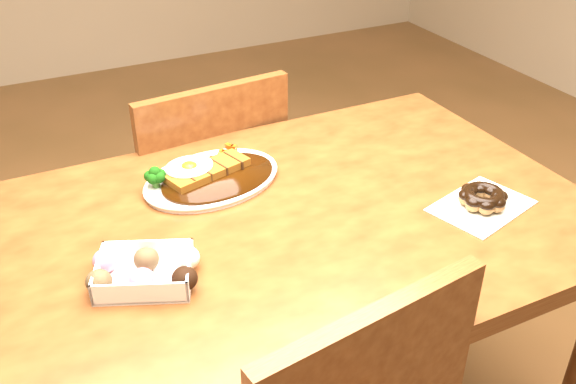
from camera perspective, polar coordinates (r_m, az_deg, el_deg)
name	(u,v)px	position (r m, az deg, el deg)	size (l,w,h in m)	color
table	(290,257)	(1.32, 0.22, -5.80)	(1.20, 0.80, 0.75)	#552711
chair_far	(201,203)	(1.82, -7.70, -1.01)	(0.46, 0.46, 0.87)	#552711
katsu_curry_plate	(209,176)	(1.38, -7.04, 1.42)	(0.34, 0.27, 0.06)	white
donut_box	(144,270)	(1.12, -12.65, -6.82)	(0.19, 0.17, 0.05)	white
pon_de_ring	(483,198)	(1.34, 16.92, -0.53)	(0.23, 0.19, 0.04)	silver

